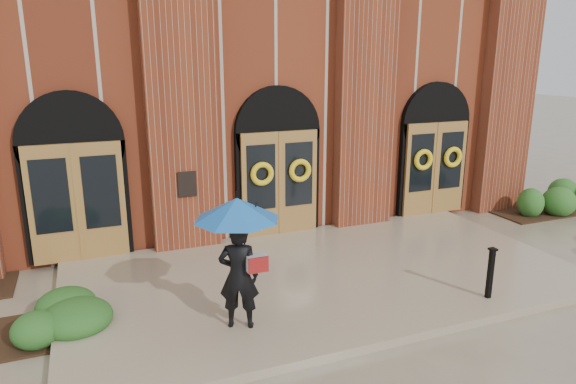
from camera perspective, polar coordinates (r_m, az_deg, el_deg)
ground at (r=10.38m, az=4.51°, el=-9.97°), size 90.00×90.00×0.00m
landing at (r=10.47m, az=4.15°, el=-9.28°), size 10.00×5.30×0.15m
church_building at (r=17.73m, az=-8.13°, el=12.02°), size 16.20×12.53×7.00m
man_with_umbrella at (r=7.96m, az=-5.58°, el=-5.11°), size 1.75×1.75×2.14m
metal_post at (r=9.89m, az=21.57°, el=-8.27°), size 0.13×0.13×0.94m
hedge_wall_right at (r=16.54m, az=26.96°, el=-0.62°), size 3.02×1.21×0.78m
hedge_front_left at (r=9.41m, az=-25.35°, el=-12.50°), size 1.46×1.26×0.52m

